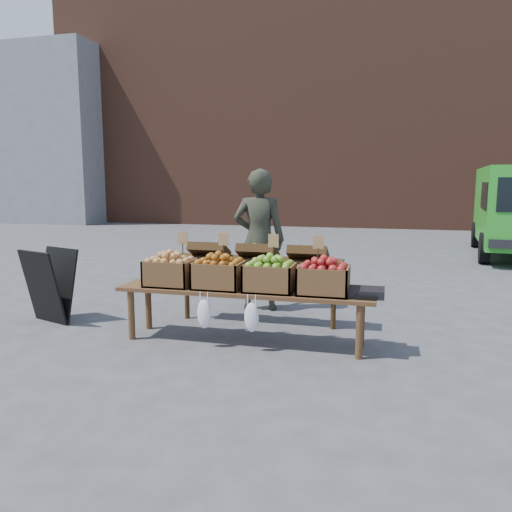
% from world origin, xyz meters
% --- Properties ---
extents(ground, '(80.00, 80.00, 0.00)m').
position_xyz_m(ground, '(0.00, 0.00, 0.00)').
color(ground, '#4B4B4E').
extents(brick_building, '(24.00, 4.00, 10.00)m').
position_xyz_m(brick_building, '(0.00, 15.00, 5.00)').
color(brick_building, brown).
rests_on(brick_building, ground).
extents(grey_building, '(8.00, 3.00, 7.00)m').
position_xyz_m(grey_building, '(-14.00, 13.00, 3.50)').
color(grey_building, gray).
rests_on(grey_building, ground).
extents(vendor, '(0.72, 0.51, 1.85)m').
position_xyz_m(vendor, '(-0.48, 0.99, 0.92)').
color(vendor, '#2E3124').
rests_on(vendor, ground).
extents(chalkboard_sign, '(0.67, 0.50, 0.90)m').
position_xyz_m(chalkboard_sign, '(-2.76, -0.26, 0.45)').
color(chalkboard_sign, black).
rests_on(chalkboard_sign, ground).
extents(back_table, '(2.10, 0.44, 1.04)m').
position_xyz_m(back_table, '(-0.33, 0.30, 0.52)').
color(back_table, '#37230F').
rests_on(back_table, ground).
extents(display_bench, '(2.70, 0.56, 0.57)m').
position_xyz_m(display_bench, '(-0.29, -0.42, 0.28)').
color(display_bench, '#53341C').
rests_on(display_bench, ground).
extents(crate_golden_apples, '(0.50, 0.40, 0.28)m').
position_xyz_m(crate_golden_apples, '(-1.11, -0.42, 0.71)').
color(crate_golden_apples, tan).
rests_on(crate_golden_apples, display_bench).
extents(crate_russet_pears, '(0.50, 0.40, 0.28)m').
position_xyz_m(crate_russet_pears, '(-0.56, -0.42, 0.71)').
color(crate_russet_pears, '#A8470E').
rests_on(crate_russet_pears, display_bench).
extents(crate_red_apples, '(0.50, 0.40, 0.28)m').
position_xyz_m(crate_red_apples, '(-0.01, -0.42, 0.71)').
color(crate_red_apples, '#56802A').
rests_on(crate_red_apples, display_bench).
extents(crate_green_apples, '(0.50, 0.40, 0.28)m').
position_xyz_m(crate_green_apples, '(0.54, -0.42, 0.71)').
color(crate_green_apples, '#7F0B00').
rests_on(crate_green_apples, display_bench).
extents(weighing_scale, '(0.34, 0.30, 0.08)m').
position_xyz_m(weighing_scale, '(0.96, -0.42, 0.61)').
color(weighing_scale, black).
rests_on(weighing_scale, display_bench).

